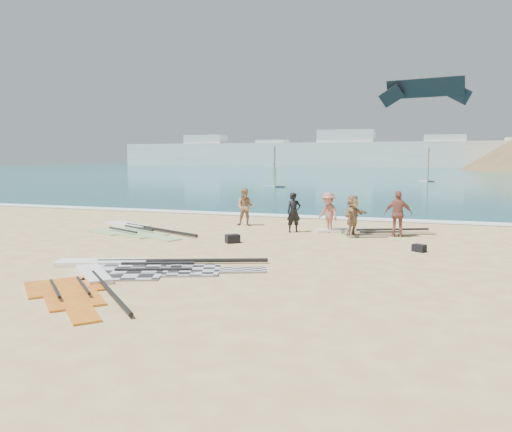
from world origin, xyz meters
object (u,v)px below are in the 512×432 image
(beachgoer_back, at_px, (398,214))
(beachgoer_right, at_px, (353,215))
(gear_bag_far, at_px, (419,248))
(beachgoer_mid, at_px, (328,213))
(rig_grey, at_px, (142,266))
(person_wetsuit, at_px, (294,212))
(rig_orange, at_px, (365,232))
(gear_bag_near, at_px, (233,239))
(rig_red, at_px, (83,285))
(rig_green, at_px, (134,229))
(beachgoer_left, at_px, (245,207))

(beachgoer_back, height_order, beachgoer_right, beachgoer_back)
(gear_bag_far, bearing_deg, beachgoer_mid, 138.93)
(rig_grey, relative_size, person_wetsuit, 3.76)
(gear_bag_far, relative_size, person_wetsuit, 0.25)
(rig_orange, xyz_separation_m, gear_bag_near, (-4.52, -4.14, 0.11))
(rig_red, bearing_deg, rig_orange, 106.55)
(gear_bag_near, bearing_deg, beachgoer_right, 37.51)
(rig_green, height_order, beachgoer_left, beachgoer_left)
(beachgoer_left, bearing_deg, beachgoer_mid, -22.70)
(rig_red, relative_size, beachgoer_left, 2.53)
(beachgoer_mid, distance_m, beachgoer_back, 2.96)
(gear_bag_near, distance_m, person_wetsuit, 3.82)
(rig_orange, relative_size, beachgoer_left, 2.82)
(rig_orange, bearing_deg, rig_green, 171.44)
(beachgoer_mid, bearing_deg, rig_orange, 51.83)
(rig_red, xyz_separation_m, beachgoer_left, (-0.03, 12.04, 0.85))
(gear_bag_far, bearing_deg, gear_bag_near, -176.24)
(rig_grey, bearing_deg, beachgoer_left, 70.46)
(rig_red, xyz_separation_m, person_wetsuit, (2.69, 10.75, 0.82))
(rig_green, xyz_separation_m, gear_bag_far, (12.26, -1.21, 0.08))
(gear_bag_near, bearing_deg, beachgoer_left, 104.34)
(beachgoer_left, distance_m, beachgoer_mid, 4.27)
(rig_orange, bearing_deg, gear_bag_near, -160.06)
(person_wetsuit, relative_size, beachgoer_back, 0.91)
(beachgoer_mid, bearing_deg, beachgoer_back, 35.44)
(person_wetsuit, xyz_separation_m, beachgoer_mid, (1.45, 0.37, 0.01))
(rig_grey, distance_m, rig_orange, 10.60)
(rig_orange, bearing_deg, beachgoer_right, -135.01)
(rig_grey, distance_m, person_wetsuit, 8.76)
(rig_green, relative_size, beachgoer_back, 3.15)
(rig_grey, xyz_separation_m, rig_red, (-0.22, -2.39, -0.00))
(rig_grey, distance_m, beachgoer_left, 9.69)
(beachgoer_right, bearing_deg, beachgoer_mid, 82.50)
(beachgoer_left, xyz_separation_m, beachgoer_mid, (4.17, -0.92, -0.02))
(rig_grey, xyz_separation_m, beachgoer_back, (6.87, 8.51, 0.90))
(beachgoer_left, bearing_deg, rig_red, -100.13)
(rig_red, relative_size, beachgoer_back, 2.39)
(rig_green, bearing_deg, rig_orange, 38.41)
(beachgoer_back, bearing_deg, beachgoer_mid, -8.97)
(rig_green, distance_m, beachgoer_mid, 8.72)
(rig_grey, xyz_separation_m, gear_bag_near, (0.96, 4.93, 0.11))
(beachgoer_mid, bearing_deg, gear_bag_near, -88.33)
(rig_orange, relative_size, rig_red, 1.12)
(rig_orange, bearing_deg, rig_grey, -143.68)
(beachgoer_back, xyz_separation_m, beachgoer_right, (-1.79, -0.42, -0.08))
(rig_orange, distance_m, gear_bag_far, 4.35)
(rig_grey, distance_m, beachgoer_back, 10.98)
(rig_green, xyz_separation_m, rig_red, (4.27, -8.98, -0.00))
(gear_bag_far, distance_m, beachgoer_mid, 5.16)
(rig_green, relative_size, beachgoer_mid, 3.41)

